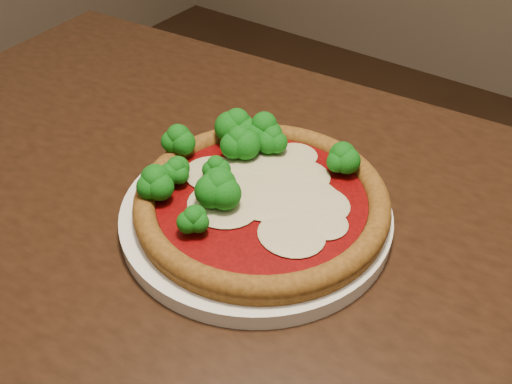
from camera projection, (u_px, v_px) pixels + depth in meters
The scene contains 3 objects.
dining_table at pixel (286, 329), 0.63m from camera, with size 1.31×0.84×0.75m.
plate at pixel (256, 214), 0.61m from camera, with size 0.29×0.29×0.02m, color white.
pizza at pixel (256, 188), 0.60m from camera, with size 0.28×0.27×0.06m.
Camera 1 is at (-0.02, -0.22, 1.17)m, focal length 40.00 mm.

